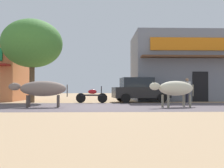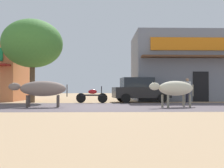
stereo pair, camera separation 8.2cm
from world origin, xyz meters
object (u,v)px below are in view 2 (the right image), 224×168
parked_hatchback_car (140,90)px  cow_far_dark (175,89)px  pedestrian_by_shop (187,88)px  roadside_tree (33,44)px  cow_near_brown (42,89)px  parked_motorcycle (92,95)px

parked_hatchback_car → cow_far_dark: 4.88m
cow_far_dark → pedestrian_by_shop: (1.95, 4.26, 0.02)m
roadside_tree → pedestrian_by_shop: (10.17, -0.29, -2.93)m
cow_near_brown → pedestrian_by_shop: 9.45m
pedestrian_by_shop → parked_hatchback_car: bearing=170.8°
parked_motorcycle → cow_far_dark: 5.81m
cow_near_brown → pedestrian_by_shop: size_ratio=1.75×
parked_hatchback_car → parked_motorcycle: parked_hatchback_car is taller
roadside_tree → parked_hatchback_car: (7.10, 0.21, -3.02)m
roadside_tree → cow_near_brown: 5.63m
parked_motorcycle → cow_far_dark: bearing=-42.7°
parked_motorcycle → roadside_tree: bearing=171.1°
parked_hatchback_car → parked_motorcycle: size_ratio=1.93×
cow_near_brown → cow_far_dark: cow_far_dark is taller
parked_hatchback_car → pedestrian_by_shop: parked_hatchback_car is taller
parked_motorcycle → cow_near_brown: bearing=-120.3°
roadside_tree → parked_motorcycle: bearing=-8.9°
parked_motorcycle → cow_far_dark: (4.26, -3.93, 0.44)m
roadside_tree → parked_motorcycle: roadside_tree is taller
parked_hatchback_car → parked_motorcycle: bearing=-165.3°
pedestrian_by_shop → cow_near_brown: bearing=-153.7°
parked_hatchback_car → roadside_tree: bearing=-178.3°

